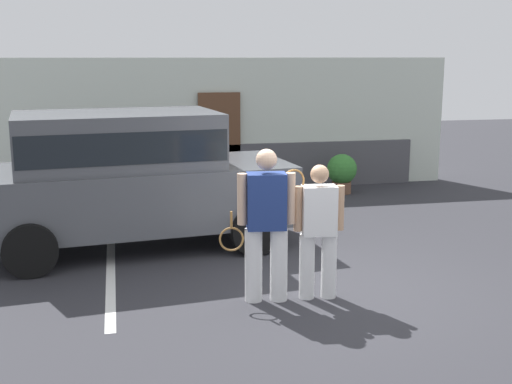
{
  "coord_description": "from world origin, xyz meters",
  "views": [
    {
      "loc": [
        -2.45,
        -7.35,
        2.85
      ],
      "look_at": [
        -0.62,
        1.2,
        1.05
      ],
      "focal_mm": 46.37,
      "sensor_mm": 36.0,
      "label": 1
    }
  ],
  "objects_px": {
    "parked_suv": "(128,173)",
    "tennis_player_man": "(266,224)",
    "tennis_player_woman": "(318,229)",
    "potted_plant_by_porch": "(342,172)"
  },
  "relations": [
    {
      "from": "parked_suv",
      "to": "tennis_player_woman",
      "type": "relative_size",
      "value": 2.96
    },
    {
      "from": "parked_suv",
      "to": "tennis_player_woman",
      "type": "bearing_deg",
      "value": -57.7
    },
    {
      "from": "parked_suv",
      "to": "tennis_player_man",
      "type": "height_order",
      "value": "parked_suv"
    },
    {
      "from": "potted_plant_by_porch",
      "to": "tennis_player_man",
      "type": "bearing_deg",
      "value": -117.21
    },
    {
      "from": "parked_suv",
      "to": "tennis_player_woman",
      "type": "xyz_separation_m",
      "value": [
        2.13,
        -2.64,
        -0.3
      ]
    },
    {
      "from": "tennis_player_man",
      "to": "tennis_player_woman",
      "type": "height_order",
      "value": "tennis_player_man"
    },
    {
      "from": "tennis_player_man",
      "to": "tennis_player_woman",
      "type": "distance_m",
      "value": 0.63
    },
    {
      "from": "parked_suv",
      "to": "tennis_player_man",
      "type": "relative_size",
      "value": 2.63
    },
    {
      "from": "tennis_player_man",
      "to": "tennis_player_woman",
      "type": "relative_size",
      "value": 1.12
    },
    {
      "from": "tennis_player_man",
      "to": "potted_plant_by_porch",
      "type": "bearing_deg",
      "value": -110.31
    }
  ]
}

